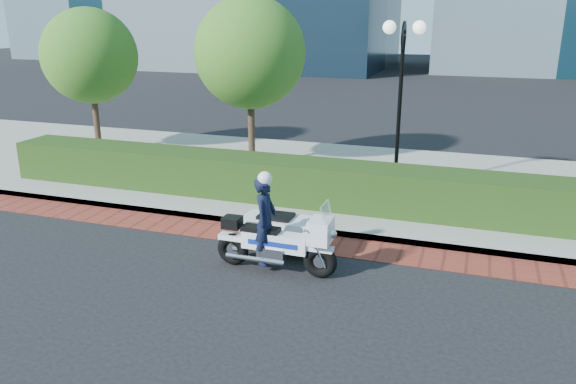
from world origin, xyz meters
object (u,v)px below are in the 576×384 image
(tree_a, at_px, (90,56))
(tree_b, at_px, (250,53))
(police_motorcycle, at_px, (277,231))
(lamppost, at_px, (401,80))

(tree_a, xyz_separation_m, tree_b, (5.50, 0.00, 0.21))
(tree_b, relative_size, police_motorcycle, 2.11)
(tree_a, bearing_deg, police_motorcycle, -35.78)
(lamppost, distance_m, tree_b, 4.71)
(lamppost, height_order, tree_a, tree_a)
(lamppost, relative_size, tree_a, 0.92)
(tree_a, xyz_separation_m, police_motorcycle, (8.51, -6.13, -2.58))
(tree_a, distance_m, police_motorcycle, 10.80)
(lamppost, distance_m, tree_a, 10.09)
(lamppost, height_order, police_motorcycle, lamppost)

